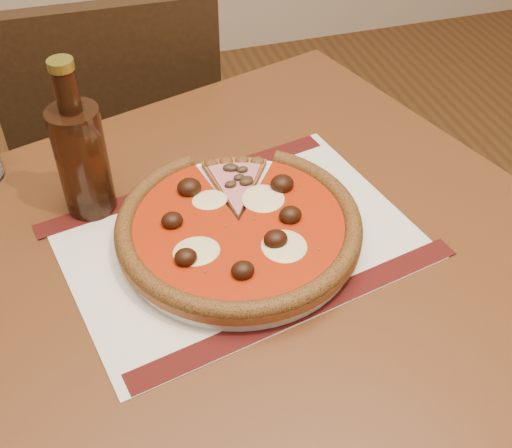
{
  "coord_description": "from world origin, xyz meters",
  "views": [
    {
      "loc": [
        -0.07,
        0.48,
        1.34
      ],
      "look_at": [
        0.11,
        1.07,
        0.78
      ],
      "focal_mm": 45.0,
      "sensor_mm": 36.0,
      "label": 1
    }
  ],
  "objects": [
    {
      "name": "table",
      "position": [
        0.11,
        1.05,
        0.65
      ],
      "size": [
        0.99,
        0.99,
        0.75
      ],
      "rotation": [
        0.0,
        0.0,
        0.29
      ],
      "color": "#5A2E15",
      "rests_on": "ground"
    },
    {
      "name": "chair_far",
      "position": [
        -0.02,
        1.68,
        0.5
      ],
      "size": [
        0.42,
        0.42,
        0.88
      ],
      "rotation": [
        0.0,
        0.0,
        3.12
      ],
      "color": "black",
      "rests_on": "ground"
    },
    {
      "name": "placemat",
      "position": [
        0.09,
        1.07,
        0.75
      ],
      "size": [
        0.5,
        0.4,
        0.0
      ],
      "primitive_type": "cube",
      "rotation": [
        0.0,
        0.0,
        0.2
      ],
      "color": "beige",
      "rests_on": "table"
    },
    {
      "name": "plate",
      "position": [
        0.09,
        1.07,
        0.76
      ],
      "size": [
        0.31,
        0.31,
        0.02
      ],
      "primitive_type": "cylinder",
      "color": "white",
      "rests_on": "placemat"
    },
    {
      "name": "pizza",
      "position": [
        0.09,
        1.07,
        0.78
      ],
      "size": [
        0.32,
        0.32,
        0.04
      ],
      "color": "brown",
      "rests_on": "plate"
    },
    {
      "name": "ham_slice",
      "position": [
        0.11,
        1.15,
        0.78
      ],
      "size": [
        0.09,
        0.13,
        0.02
      ],
      "rotation": [
        0.0,
        0.0,
        1.35
      ],
      "color": "brown",
      "rests_on": "plate"
    },
    {
      "name": "bottle",
      "position": [
        -0.09,
        1.2,
        0.84
      ],
      "size": [
        0.07,
        0.07,
        0.23
      ],
      "color": "#361B0D",
      "rests_on": "table"
    }
  ]
}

